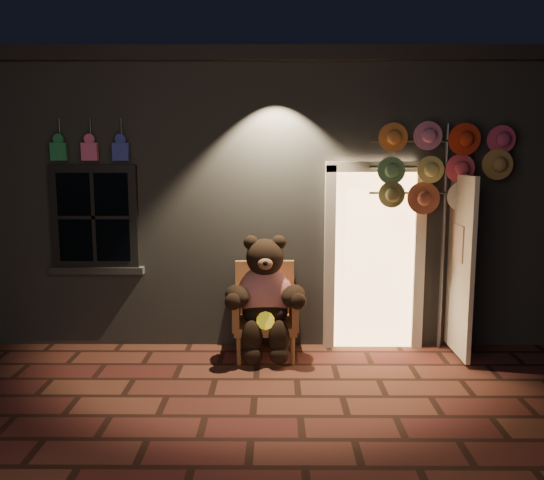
{
  "coord_description": "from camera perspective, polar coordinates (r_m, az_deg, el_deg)",
  "views": [
    {
      "loc": [
        0.2,
        -5.17,
        2.28
      ],
      "look_at": [
        0.16,
        1.0,
        1.35
      ],
      "focal_mm": 38.0,
      "sensor_mm": 36.0,
      "label": 1
    }
  ],
  "objects": [
    {
      "name": "shop_building",
      "position": [
        9.17,
        -0.88,
        5.16
      ],
      "size": [
        7.3,
        5.95,
        3.51
      ],
      "color": "slate",
      "rests_on": "ground"
    },
    {
      "name": "ground",
      "position": [
        5.65,
        -1.75,
        -15.22
      ],
      "size": [
        60.0,
        60.0,
        0.0
      ],
      "primitive_type": "plane",
      "color": "brown",
      "rests_on": "ground"
    },
    {
      "name": "hat_rack",
      "position": [
        6.7,
        16.3,
        6.94
      ],
      "size": [
        1.57,
        0.22,
        2.63
      ],
      "color": "#59595E",
      "rests_on": "ground"
    },
    {
      "name": "wicker_armchair",
      "position": [
        6.61,
        -0.7,
        -6.86
      ],
      "size": [
        0.74,
        0.67,
        1.04
      ],
      "rotation": [
        0.0,
        0.0,
        0.04
      ],
      "color": "#9E6D3D",
      "rests_on": "ground"
    },
    {
      "name": "teddy_bear",
      "position": [
        6.43,
        -0.7,
        -5.65
      ],
      "size": [
        0.99,
        0.77,
        1.35
      ],
      "rotation": [
        0.0,
        0.0,
        0.04
      ],
      "color": "red",
      "rests_on": "ground"
    }
  ]
}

